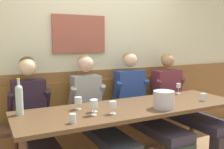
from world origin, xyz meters
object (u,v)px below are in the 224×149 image
object	(u,v)px
ice_bucket	(164,100)
wine_glass_mid_left	(178,86)
wine_glass_near_bucket	(78,101)
water_tumbler_left	(73,118)
dining_table	(133,113)
water_tumbler_right	(203,97)
wine_bottle_green_tall	(19,99)
person_center_right_seat	(35,121)
wine_glass_mid_right	(113,105)
wall_bench	(107,128)
person_right_seat	(182,102)
wine_glass_center_front	(94,104)
wine_glass_by_bottle	(94,103)
person_center_left_seat	(96,111)
person_left_seat	(143,106)

from	to	relation	value
ice_bucket	wine_glass_mid_left	distance (m)	0.85
ice_bucket	wine_glass_near_bucket	xyz separation A→B (m)	(-0.85, 0.38, -0.00)
wine_glass_near_bucket	water_tumbler_left	size ratio (longest dim) A/B	1.56
dining_table	water_tumbler_right	size ratio (longest dim) A/B	28.43
ice_bucket	water_tumbler_right	xyz separation A→B (m)	(0.66, 0.06, -0.05)
dining_table	wine_bottle_green_tall	bearing A→B (deg)	169.08
person_center_right_seat	wine_glass_near_bucket	world-z (taller)	person_center_right_seat
wine_glass_mid_right	dining_table	bearing A→B (deg)	25.41
wall_bench	person_right_seat	bearing A→B (deg)	-19.50
dining_table	wine_glass_near_bucket	size ratio (longest dim) A/B	19.39
ice_bucket	wine_glass_mid_right	size ratio (longest dim) A/B	1.76
wine_glass_mid_left	water_tumbler_left	bearing A→B (deg)	-161.81
wine_glass_center_front	wine_glass_by_bottle	size ratio (longest dim) A/B	1.16
dining_table	wine_glass_mid_right	world-z (taller)	wine_glass_mid_right
person_center_left_seat	wine_glass_center_front	xyz separation A→B (m)	(-0.22, -0.47, 0.22)
water_tumbler_right	person_center_right_seat	bearing A→B (deg)	165.60
wine_glass_near_bucket	wine_bottle_green_tall	bearing A→B (deg)	173.41
wine_glass_near_bucket	wine_glass_mid_right	bearing A→B (deg)	-51.53
wine_bottle_green_tall	water_tumbler_left	world-z (taller)	wine_bottle_green_tall
wall_bench	person_left_seat	bearing A→B (deg)	-45.61
person_center_left_seat	wall_bench	bearing A→B (deg)	48.61
person_right_seat	wine_glass_mid_left	size ratio (longest dim) A/B	9.03
wall_bench	person_center_right_seat	world-z (taller)	person_center_right_seat
ice_bucket	wine_glass_mid_right	xyz separation A→B (m)	(-0.59, 0.06, -0.01)
wall_bench	wine_glass_center_front	world-z (taller)	wall_bench
wine_glass_center_front	wine_glass_mid_right	size ratio (longest dim) A/B	1.20
person_center_left_seat	water_tumbler_left	distance (m)	0.80
person_center_right_seat	person_right_seat	xyz separation A→B (m)	(2.05, 0.00, -0.01)
dining_table	person_center_left_seat	world-z (taller)	person_center_left_seat
wall_bench	water_tumbler_right	size ratio (longest dim) A/B	31.70
wine_glass_near_bucket	water_tumbler_left	world-z (taller)	wine_glass_near_bucket
person_left_seat	wine_glass_by_bottle	xyz separation A→B (m)	(-0.84, -0.35, 0.21)
person_right_seat	ice_bucket	distance (m)	0.98
wine_glass_by_bottle	wall_bench	bearing A→B (deg)	56.12
wine_glass_mid_left	wine_glass_center_front	bearing A→B (deg)	-163.86
wine_glass_mid_left	person_center_left_seat	bearing A→B (deg)	177.74
person_right_seat	ice_bucket	xyz separation A→B (m)	(-0.77, -0.56, 0.23)
water_tumbler_right	wall_bench	bearing A→B (deg)	136.55
wall_bench	wine_bottle_green_tall	distance (m)	1.43
wine_glass_mid_left	water_tumbler_right	distance (m)	0.47
wine_glass_mid_right	person_center_right_seat	bearing A→B (deg)	143.93
wine_bottle_green_tall	wine_glass_center_front	world-z (taller)	wine_bottle_green_tall
wall_bench	person_center_right_seat	size ratio (longest dim) A/B	2.22
dining_table	ice_bucket	world-z (taller)	ice_bucket
ice_bucket	person_center_left_seat	bearing A→B (deg)	134.26
dining_table	wine_glass_near_bucket	distance (m)	0.64
person_center_right_seat	water_tumbler_right	size ratio (longest dim) A/B	14.25
ice_bucket	wine_glass_mid_right	distance (m)	0.60
dining_table	ice_bucket	bearing A→B (deg)	-40.76
wine_glass_near_bucket	wall_bench	bearing A→B (deg)	42.31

